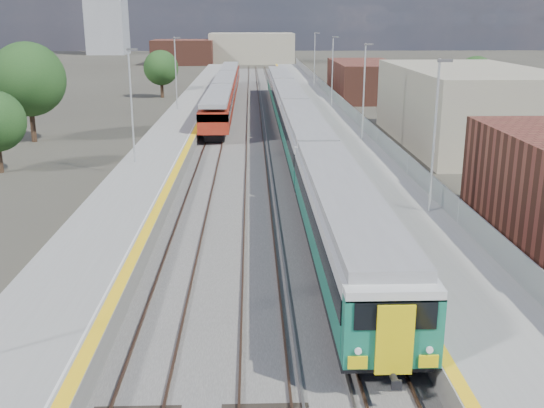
{
  "coord_description": "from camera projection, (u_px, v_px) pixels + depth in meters",
  "views": [
    {
      "loc": [
        -2.32,
        -8.34,
        10.32
      ],
      "look_at": [
        -1.4,
        19.45,
        2.2
      ],
      "focal_mm": 42.0,
      "sensor_mm": 36.0,
      "label": 1
    }
  ],
  "objects": [
    {
      "name": "green_train",
      "position": [
        295.0,
        117.0,
        54.68
      ],
      "size": [
        2.81,
        78.29,
        3.09
      ],
      "color": "black",
      "rests_on": "ground"
    },
    {
      "name": "tree_b",
      "position": [
        28.0,
        79.0,
        53.94
      ],
      "size": [
        6.28,
        6.28,
        8.51
      ],
      "color": "#382619",
      "rests_on": "ground"
    },
    {
      "name": "ground",
      "position": [
        276.0,
        134.0,
        58.93
      ],
      "size": [
        320.0,
        320.0,
        0.0
      ],
      "primitive_type": "plane",
      "color": "#47443A",
      "rests_on": "ground"
    },
    {
      "name": "red_train",
      "position": [
        225.0,
        88.0,
        78.8
      ],
      "size": [
        2.69,
        54.52,
        3.39
      ],
      "color": "black",
      "rests_on": "ground"
    },
    {
      "name": "platform_left",
      "position": [
        181.0,
        125.0,
        60.89
      ],
      "size": [
        4.3,
        155.0,
        8.52
      ],
      "color": "slate",
      "rests_on": "ground"
    },
    {
      "name": "ballast_bed",
      "position": [
        252.0,
        130.0,
        61.25
      ],
      "size": [
        10.5,
        155.0,
        0.06
      ],
      "primitive_type": "cube",
      "color": "#565451",
      "rests_on": "ground"
    },
    {
      "name": "buildings",
      "position": [
        179.0,
        17.0,
        140.36
      ],
      "size": [
        72.0,
        185.5,
        40.0
      ],
      "color": "brown",
      "rests_on": "ground"
    },
    {
      "name": "tree_c",
      "position": [
        161.0,
        68.0,
        85.39
      ],
      "size": [
        4.66,
        4.66,
        6.31
      ],
      "color": "#382619",
      "rests_on": "ground"
    },
    {
      "name": "platform_right",
      "position": [
        330.0,
        124.0,
        61.34
      ],
      "size": [
        4.7,
        155.0,
        8.52
      ],
      "color": "slate",
      "rests_on": "ground"
    },
    {
      "name": "tree_d",
      "position": [
        475.0,
        76.0,
        74.84
      ],
      "size": [
        4.54,
        4.54,
        6.15
      ],
      "color": "#382619",
      "rests_on": "ground"
    },
    {
      "name": "tracks",
      "position": [
        258.0,
        126.0,
        62.86
      ],
      "size": [
        8.96,
        160.0,
        0.17
      ],
      "color": "#4C3323",
      "rests_on": "ground"
    }
  ]
}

